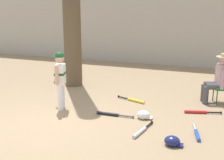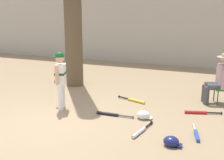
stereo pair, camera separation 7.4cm
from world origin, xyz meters
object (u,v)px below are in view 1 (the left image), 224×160
at_px(bat_aluminum_silver, 141,131).
at_px(bat_red_barrel, 198,112).
at_px(seated_spectator, 219,77).
at_px(bat_yellow_trainer, 134,100).
at_px(batting_helmet_navy, 172,141).
at_px(bat_black_composite, 110,114).
at_px(young_ballplayer, 60,77).
at_px(batting_helmet_white, 144,115).
at_px(folding_stool, 222,88).
at_px(bat_blue_youth, 197,134).

xyz_separation_m(bat_aluminum_silver, bat_red_barrel, (0.87, 1.44, -0.00)).
bearing_deg(seated_spectator, bat_yellow_trainer, -160.77).
bearing_deg(batting_helmet_navy, bat_red_barrel, 81.72).
bearing_deg(bat_red_barrel, bat_black_composite, -154.33).
bearing_deg(young_ballplayer, bat_yellow_trainer, 37.87).
height_order(young_ballplayer, bat_red_barrel, young_ballplayer).
relative_size(seated_spectator, batting_helmet_white, 3.76).
bearing_deg(folding_stool, bat_black_composite, -140.20).
height_order(bat_red_barrel, batting_helmet_white, batting_helmet_white).
bearing_deg(batting_helmet_white, bat_blue_youth, -22.16).
height_order(seated_spectator, bat_red_barrel, seated_spectator).
bearing_deg(batting_helmet_white, seated_spectator, 50.60).
xyz_separation_m(seated_spectator, bat_aluminum_silver, (-1.21, -2.37, -0.61)).
bearing_deg(young_ballplayer, bat_black_composite, -0.91).
relative_size(folding_stool, bat_red_barrel, 0.66).
xyz_separation_m(folding_stool, bat_black_composite, (-2.16, -1.80, -0.33)).
distance_m(young_ballplayer, bat_red_barrel, 3.14).
relative_size(young_ballplayer, batting_helmet_white, 4.08).
distance_m(seated_spectator, bat_black_composite, 2.78).
height_order(seated_spectator, bat_aluminum_silver, seated_spectator).
xyz_separation_m(bat_blue_youth, bat_red_barrel, (-0.09, 1.18, 0.00)).
relative_size(folding_stool, bat_aluminum_silver, 0.64).
bearing_deg(young_ballplayer, batting_helmet_white, 2.53).
relative_size(bat_black_composite, bat_aluminum_silver, 1.03).
distance_m(seated_spectator, bat_aluminum_silver, 2.73).
relative_size(young_ballplayer, bat_blue_youth, 1.82).
distance_m(bat_blue_youth, batting_helmet_navy, 0.65).
bearing_deg(seated_spectator, bat_red_barrel, -109.81).
bearing_deg(folding_stool, bat_blue_youth, -99.00).
relative_size(folding_stool, bat_black_composite, 0.62).
bearing_deg(bat_red_barrel, bat_blue_youth, -85.64).
relative_size(bat_black_composite, bat_red_barrel, 1.06).
height_order(bat_black_composite, bat_aluminum_silver, same).
height_order(folding_stool, bat_blue_youth, folding_stool).
xyz_separation_m(young_ballplayer, bat_blue_youth, (3.04, -0.37, -0.71)).
bearing_deg(bat_aluminum_silver, folding_stool, 61.56).
xyz_separation_m(bat_yellow_trainer, bat_red_barrel, (1.55, -0.28, -0.00)).
height_order(bat_blue_youth, batting_helmet_white, batting_helmet_white).
distance_m(bat_aluminum_silver, batting_helmet_navy, 0.69).
height_order(bat_blue_youth, bat_aluminum_silver, same).
distance_m(folding_stool, batting_helmet_white, 2.25).
bearing_deg(batting_helmet_white, batting_helmet_navy, -52.38).
bearing_deg(batting_helmet_navy, batting_helmet_white, 127.62).
distance_m(folding_stool, bat_yellow_trainer, 2.13).
bearing_deg(bat_red_barrel, batting_helmet_white, -144.77).
bearing_deg(batting_helmet_navy, folding_stool, 75.82).
relative_size(bat_yellow_trainer, batting_helmet_navy, 2.49).
relative_size(bat_blue_youth, bat_red_barrel, 0.93).
distance_m(bat_black_composite, batting_helmet_white, 0.71).
bearing_deg(folding_stool, batting_helmet_navy, -104.18).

